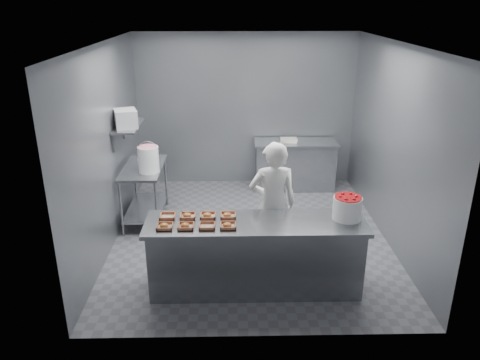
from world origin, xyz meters
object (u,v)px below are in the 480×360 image
service_counter (255,255)px  prep_table (144,185)px  tray_0 (165,226)px  tray_6 (208,216)px  worker (273,205)px  appliance (126,118)px  tray_3 (228,225)px  glaze_bucket (148,159)px  back_counter (295,165)px  tray_7 (228,215)px  tray_1 (186,226)px  strawberry_tub (347,207)px  tray_4 (168,216)px  tray_5 (188,216)px  tray_2 (207,226)px

service_counter → prep_table: 2.56m
tray_0 → tray_6: (0.48, 0.26, 0.00)m
prep_table → worker: bearing=-35.4°
appliance → service_counter: bearing=-63.6°
tray_3 → worker: (0.58, 0.73, -0.08)m
glaze_bucket → back_counter: bearing=32.3°
tray_3 → tray_7: (0.00, 0.26, 0.00)m
tray_3 → glaze_bucket: 2.21m
tray_1 → appliance: bearing=117.5°
tray_7 → strawberry_tub: strawberry_tub is taller
service_counter → tray_3: (-0.33, -0.13, 0.47)m
worker → glaze_bucket: size_ratio=3.56×
appliance → back_counter: bearing=9.1°
tray_4 → strawberry_tub: (2.12, -0.07, 0.13)m
appliance → tray_7: bearing=-67.1°
back_counter → tray_1: size_ratio=8.01×
service_counter → appliance: (-1.82, 1.82, 1.24)m
tray_5 → glaze_bucket: (-0.71, 1.59, 0.18)m
tray_3 → appliance: bearing=127.5°
service_counter → tray_4: 1.15m
tray_0 → appliance: (-0.77, 1.95, 0.77)m
glaze_bucket → service_counter: bearing=-48.7°
strawberry_tub → appliance: size_ratio=0.96×
strawberry_tub → appliance: appliance is taller
back_counter → tray_2: bearing=-113.4°
strawberry_tub → service_counter: bearing=-176.7°
tray_0 → tray_7: 0.77m
back_counter → tray_6: 3.48m
tray_7 → tray_6: bearing=180.0°
tray_2 → tray_6: 0.26m
tray_5 → tray_6: 0.24m
tray_2 → tray_0: bearing=-180.0°
back_counter → strawberry_tub: (0.18, -3.19, 0.60)m
glaze_bucket → tray_1: bearing=-69.1°
tray_1 → tray_5: size_ratio=1.00×
tray_0 → worker: worker is taller
tray_6 → appliance: (-1.25, 1.68, 0.77)m
tray_4 → glaze_bucket: bearing=106.5°
service_counter → tray_0: 1.15m
tray_6 → strawberry_tub: 1.65m
tray_0 → glaze_bucket: (-0.47, 1.86, 0.18)m
tray_5 → tray_7: same height
tray_4 → back_counter: bearing=58.1°
back_counter → tray_2: (-1.46, -3.38, 0.47)m
tray_0 → worker: (1.30, 0.73, -0.08)m
prep_table → tray_7: (1.32, -1.82, 0.33)m
tray_6 → service_counter: bearing=-13.1°
prep_table → back_counter: (2.55, 1.30, -0.14)m
tray_3 → tray_4: size_ratio=1.00×
back_counter → tray_6: (-1.47, -3.12, 0.47)m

